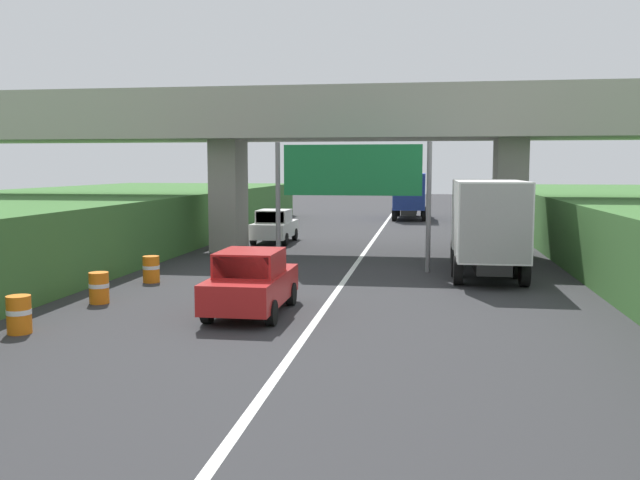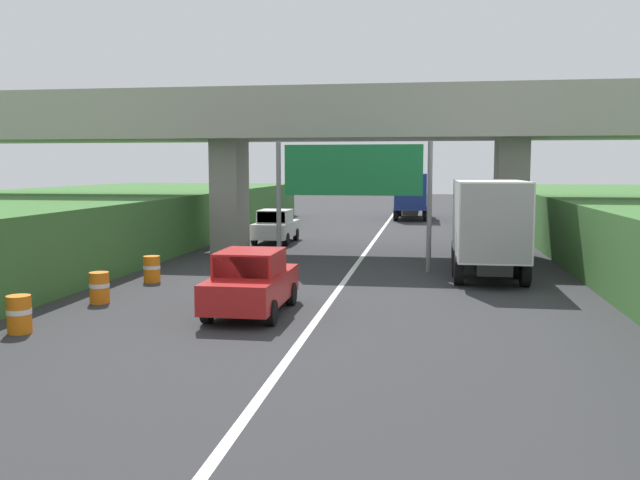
{
  "view_description": "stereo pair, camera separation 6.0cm",
  "coord_description": "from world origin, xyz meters",
  "px_view_note": "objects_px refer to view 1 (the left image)",
  "views": [
    {
      "loc": [
        2.7,
        -1.2,
        3.9
      ],
      "look_at": [
        0.0,
        16.46,
        2.0
      ],
      "focal_mm": 38.47,
      "sensor_mm": 36.0,
      "label": 1
    },
    {
      "loc": [
        2.76,
        -1.19,
        3.9
      ],
      "look_at": [
        0.0,
        16.46,
        2.0
      ],
      "focal_mm": 38.47,
      "sensor_mm": 36.0,
      "label": 2
    }
  ],
  "objects_px": {
    "truck_black": "(486,222)",
    "car_white": "(274,226)",
    "construction_barrel_2": "(19,314)",
    "truck_blue": "(410,193)",
    "construction_barrel_4": "(151,269)",
    "car_red": "(251,282)",
    "construction_barrel_3": "(99,288)",
    "overhead_highway_sign": "(352,177)"
  },
  "relations": [
    {
      "from": "car_white",
      "to": "construction_barrel_3",
      "type": "relative_size",
      "value": 4.56
    },
    {
      "from": "car_red",
      "to": "truck_black",
      "type": "bearing_deg",
      "value": 49.03
    },
    {
      "from": "construction_barrel_3",
      "to": "construction_barrel_4",
      "type": "xyz_separation_m",
      "value": [
        0.06,
        3.66,
        0.0
      ]
    },
    {
      "from": "construction_barrel_2",
      "to": "construction_barrel_3",
      "type": "bearing_deg",
      "value": 87.25
    },
    {
      "from": "truck_black",
      "to": "construction_barrel_2",
      "type": "xyz_separation_m",
      "value": [
        -11.6,
        -10.67,
        -1.47
      ]
    },
    {
      "from": "car_red",
      "to": "overhead_highway_sign",
      "type": "bearing_deg",
      "value": 77.38
    },
    {
      "from": "car_white",
      "to": "construction_barrel_2",
      "type": "relative_size",
      "value": 4.56
    },
    {
      "from": "car_red",
      "to": "construction_barrel_2",
      "type": "height_order",
      "value": "car_red"
    },
    {
      "from": "overhead_highway_sign",
      "to": "truck_blue",
      "type": "bearing_deg",
      "value": 86.61
    },
    {
      "from": "truck_black",
      "to": "car_white",
      "type": "height_order",
      "value": "truck_black"
    },
    {
      "from": "car_white",
      "to": "construction_barrel_4",
      "type": "xyz_separation_m",
      "value": [
        -1.48,
        -12.67,
        -0.4
      ]
    },
    {
      "from": "overhead_highway_sign",
      "to": "truck_black",
      "type": "relative_size",
      "value": 0.81
    },
    {
      "from": "car_white",
      "to": "construction_barrel_3",
      "type": "distance_m",
      "value": 16.41
    },
    {
      "from": "truck_black",
      "to": "car_white",
      "type": "xyz_separation_m",
      "value": [
        -9.88,
        9.32,
        -1.08
      ]
    },
    {
      "from": "overhead_highway_sign",
      "to": "construction_barrel_3",
      "type": "height_order",
      "value": "overhead_highway_sign"
    },
    {
      "from": "truck_black",
      "to": "car_red",
      "type": "xyz_separation_m",
      "value": [
        -6.73,
        -7.75,
        -1.08
      ]
    },
    {
      "from": "construction_barrel_2",
      "to": "construction_barrel_3",
      "type": "height_order",
      "value": "same"
    },
    {
      "from": "truck_blue",
      "to": "construction_barrel_4",
      "type": "relative_size",
      "value": 8.11
    },
    {
      "from": "construction_barrel_2",
      "to": "construction_barrel_4",
      "type": "xyz_separation_m",
      "value": [
        0.24,
        7.32,
        0.0
      ]
    },
    {
      "from": "overhead_highway_sign",
      "to": "car_white",
      "type": "relative_size",
      "value": 1.43
    },
    {
      "from": "truck_black",
      "to": "overhead_highway_sign",
      "type": "bearing_deg",
      "value": 175.32
    },
    {
      "from": "car_red",
      "to": "construction_barrel_4",
      "type": "height_order",
      "value": "car_red"
    },
    {
      "from": "car_white",
      "to": "construction_barrel_2",
      "type": "height_order",
      "value": "car_white"
    },
    {
      "from": "car_white",
      "to": "car_red",
      "type": "height_order",
      "value": "same"
    },
    {
      "from": "truck_black",
      "to": "construction_barrel_4",
      "type": "bearing_deg",
      "value": -163.59
    },
    {
      "from": "construction_barrel_4",
      "to": "car_red",
      "type": "bearing_deg",
      "value": -43.56
    },
    {
      "from": "car_red",
      "to": "construction_barrel_4",
      "type": "bearing_deg",
      "value": 136.44
    },
    {
      "from": "construction_barrel_3",
      "to": "car_white",
      "type": "bearing_deg",
      "value": 84.6
    },
    {
      "from": "construction_barrel_4",
      "to": "car_white",
      "type": "bearing_deg",
      "value": 83.33
    },
    {
      "from": "truck_black",
      "to": "construction_barrel_4",
      "type": "xyz_separation_m",
      "value": [
        -11.36,
        -3.35,
        -1.47
      ]
    },
    {
      "from": "car_white",
      "to": "construction_barrel_4",
      "type": "relative_size",
      "value": 4.56
    },
    {
      "from": "truck_blue",
      "to": "car_white",
      "type": "height_order",
      "value": "truck_blue"
    },
    {
      "from": "truck_black",
      "to": "construction_barrel_2",
      "type": "relative_size",
      "value": 8.11
    },
    {
      "from": "truck_black",
      "to": "construction_barrel_3",
      "type": "distance_m",
      "value": 13.49
    },
    {
      "from": "car_red",
      "to": "construction_barrel_2",
      "type": "bearing_deg",
      "value": -149.06
    },
    {
      "from": "construction_barrel_2",
      "to": "construction_barrel_3",
      "type": "xyz_separation_m",
      "value": [
        0.18,
        3.66,
        0.0
      ]
    },
    {
      "from": "car_red",
      "to": "construction_barrel_4",
      "type": "xyz_separation_m",
      "value": [
        -4.63,
        4.4,
        -0.4
      ]
    },
    {
      "from": "overhead_highway_sign",
      "to": "construction_barrel_2",
      "type": "height_order",
      "value": "overhead_highway_sign"
    },
    {
      "from": "overhead_highway_sign",
      "to": "construction_barrel_3",
      "type": "distance_m",
      "value": 10.34
    },
    {
      "from": "car_white",
      "to": "construction_barrel_2",
      "type": "xyz_separation_m",
      "value": [
        -1.72,
        -19.99,
        -0.4
      ]
    },
    {
      "from": "overhead_highway_sign",
      "to": "construction_barrel_2",
      "type": "relative_size",
      "value": 6.53
    },
    {
      "from": "overhead_highway_sign",
      "to": "truck_black",
      "type": "height_order",
      "value": "overhead_highway_sign"
    }
  ]
}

